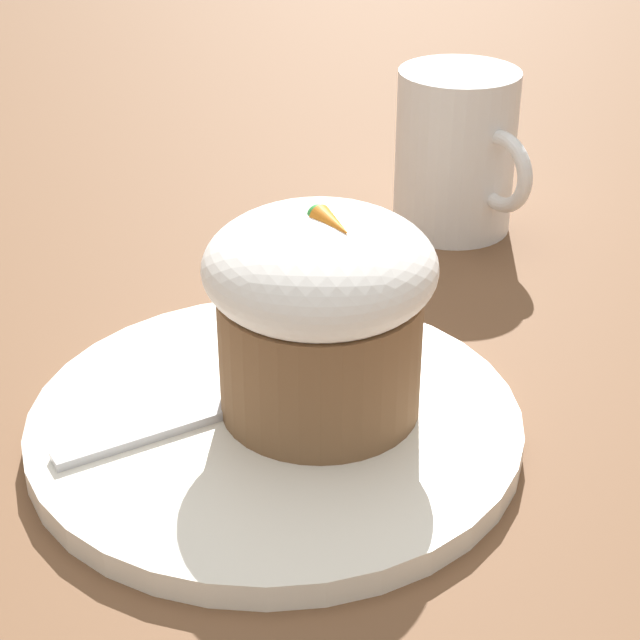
# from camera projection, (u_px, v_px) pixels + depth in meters

# --- Properties ---
(ground_plane) EXTENTS (4.00, 4.00, 0.00)m
(ground_plane) POSITION_uv_depth(u_px,v_px,m) (275.00, 435.00, 0.46)
(ground_plane) COLOR brown
(dessert_plate) EXTENTS (0.21, 0.21, 0.01)m
(dessert_plate) POSITION_uv_depth(u_px,v_px,m) (275.00, 424.00, 0.46)
(dessert_plate) COLOR white
(dessert_plate) RESTS_ON ground_plane
(carrot_cake) EXTENTS (0.09, 0.09, 0.09)m
(carrot_cake) POSITION_uv_depth(u_px,v_px,m) (320.00, 309.00, 0.43)
(carrot_cake) COLOR brown
(carrot_cake) RESTS_ON dessert_plate
(spoon) EXTENTS (0.03, 0.13, 0.01)m
(spoon) POSITION_uv_depth(u_px,v_px,m) (253.00, 398.00, 0.46)
(spoon) COLOR silver
(spoon) RESTS_ON dessert_plate
(coffee_cup) EXTENTS (0.10, 0.07, 0.10)m
(coffee_cup) POSITION_uv_depth(u_px,v_px,m) (457.00, 152.00, 0.62)
(coffee_cup) COLOR white
(coffee_cup) RESTS_ON ground_plane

